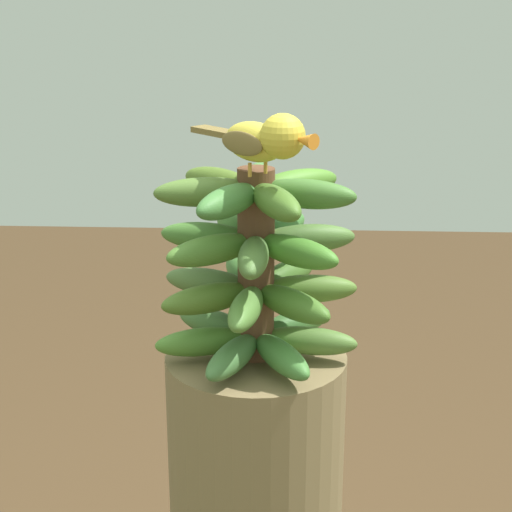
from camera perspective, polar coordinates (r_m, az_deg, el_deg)
The scene contains 2 objects.
banana_bunch at distance 1.16m, azimuth -0.00°, elevation -0.67°, with size 0.29×0.29×0.27m.
perched_bird at distance 1.06m, azimuth 0.74°, elevation 8.01°, with size 0.17×0.17×0.08m.
Camera 1 is at (-1.09, -0.05, 1.48)m, focal length 58.30 mm.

